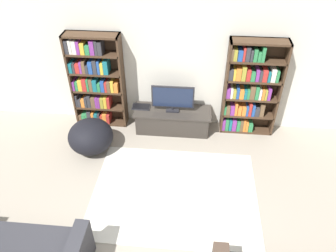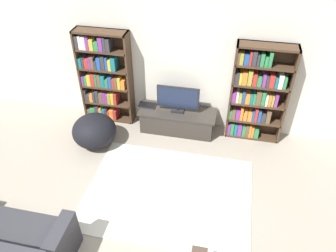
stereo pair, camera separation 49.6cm
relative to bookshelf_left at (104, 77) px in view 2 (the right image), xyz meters
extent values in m
cube|color=silver|center=(1.44, 0.18, 0.38)|extent=(8.80, 0.06, 2.60)
cube|color=#422D1E|center=(-0.43, -0.02, 0.00)|extent=(0.04, 0.30, 1.84)
cube|color=#422D1E|center=(0.52, -0.02, 0.00)|extent=(0.04, 0.30, 1.84)
cube|color=#422D1E|center=(0.05, 0.11, 0.00)|extent=(0.99, 0.04, 1.84)
cube|color=#422D1E|center=(0.05, -0.02, 0.91)|extent=(0.99, 0.30, 0.04)
cube|color=#422D1E|center=(0.05, -0.02, -0.90)|extent=(0.95, 0.30, 0.04)
cube|color=brown|center=(-0.38, -0.03, -0.79)|extent=(0.06, 0.24, 0.17)
cube|color=#2D7F47|center=(-0.31, -0.03, -0.79)|extent=(0.06, 0.24, 0.19)
cube|color=#2D7F47|center=(-0.26, -0.03, -0.78)|extent=(0.04, 0.24, 0.20)
cube|color=#333338|center=(-0.20, -0.03, -0.76)|extent=(0.07, 0.24, 0.25)
cube|color=orange|center=(-0.13, -0.03, -0.77)|extent=(0.05, 0.24, 0.22)
cube|color=#196B75|center=(-0.06, -0.03, -0.78)|extent=(0.07, 0.24, 0.20)
cube|color=#333338|center=(0.00, -0.03, -0.78)|extent=(0.04, 0.24, 0.21)
cube|color=#B72D28|center=(0.04, -0.03, -0.79)|extent=(0.04, 0.24, 0.17)
cube|color=orange|center=(0.11, -0.03, -0.78)|extent=(0.08, 0.24, 0.21)
cube|color=#B72D28|center=(0.18, -0.03, -0.78)|extent=(0.06, 0.24, 0.20)
cube|color=#422D1E|center=(0.05, -0.02, -0.53)|extent=(0.95, 0.30, 0.04)
cube|color=#333338|center=(-0.39, -0.03, -0.39)|extent=(0.04, 0.24, 0.25)
cube|color=#333338|center=(-0.34, -0.03, -0.43)|extent=(0.05, 0.24, 0.17)
cube|color=orange|center=(-0.27, -0.03, -0.43)|extent=(0.07, 0.24, 0.17)
cube|color=#333338|center=(-0.21, -0.03, -0.41)|extent=(0.05, 0.24, 0.21)
cube|color=#333338|center=(-0.15, -0.03, -0.39)|extent=(0.06, 0.24, 0.25)
cube|color=brown|center=(-0.07, -0.03, -0.40)|extent=(0.08, 0.24, 0.22)
cube|color=#7F338C|center=(0.00, -0.03, -0.40)|extent=(0.04, 0.24, 0.22)
cube|color=#7F338C|center=(0.04, -0.03, -0.41)|extent=(0.04, 0.24, 0.21)
cube|color=#9E9333|center=(0.10, -0.03, -0.40)|extent=(0.06, 0.24, 0.21)
cube|color=gold|center=(0.17, -0.03, -0.40)|extent=(0.06, 0.24, 0.23)
cube|color=#B72D28|center=(0.23, -0.03, -0.40)|extent=(0.05, 0.24, 0.23)
cube|color=#422D1E|center=(0.05, -0.02, -0.16)|extent=(0.95, 0.30, 0.04)
cube|color=#7F338C|center=(-0.39, -0.03, -0.05)|extent=(0.05, 0.24, 0.18)
cube|color=#2D7F47|center=(-0.33, -0.03, -0.06)|extent=(0.05, 0.24, 0.18)
cube|color=gold|center=(-0.26, -0.03, -0.04)|extent=(0.07, 0.24, 0.21)
cube|color=#B72D28|center=(-0.18, -0.03, -0.02)|extent=(0.08, 0.24, 0.24)
cube|color=#2D7F47|center=(-0.12, -0.03, -0.02)|extent=(0.04, 0.24, 0.24)
cube|color=brown|center=(-0.06, -0.03, -0.02)|extent=(0.06, 0.24, 0.24)
cube|color=#196B75|center=(0.02, -0.03, -0.03)|extent=(0.08, 0.24, 0.23)
cube|color=#2D7F47|center=(0.09, -0.03, -0.06)|extent=(0.06, 0.24, 0.17)
cube|color=#234C99|center=(0.16, -0.03, -0.04)|extent=(0.07, 0.24, 0.22)
cube|color=#B72D28|center=(0.22, -0.03, -0.05)|extent=(0.04, 0.24, 0.19)
cube|color=brown|center=(0.27, -0.03, -0.04)|extent=(0.06, 0.24, 0.21)
cube|color=gold|center=(0.34, -0.03, -0.03)|extent=(0.05, 0.24, 0.22)
cube|color=orange|center=(0.41, -0.03, -0.05)|extent=(0.07, 0.24, 0.18)
cube|color=#422D1E|center=(0.05, -0.02, 0.21)|extent=(0.95, 0.30, 0.04)
cube|color=#196B75|center=(-0.38, -0.03, 0.32)|extent=(0.07, 0.24, 0.18)
cube|color=#333338|center=(-0.32, -0.03, 0.32)|extent=(0.04, 0.24, 0.18)
cube|color=#B72D28|center=(-0.25, -0.03, 0.31)|extent=(0.08, 0.24, 0.18)
cube|color=#7F338C|center=(-0.19, -0.03, 0.33)|extent=(0.04, 0.24, 0.21)
cube|color=brown|center=(-0.13, -0.03, 0.34)|extent=(0.06, 0.24, 0.23)
cube|color=#333338|center=(-0.08, -0.03, 0.30)|extent=(0.05, 0.24, 0.16)
cube|color=#234C99|center=(-0.01, -0.03, 0.34)|extent=(0.07, 0.24, 0.23)
cube|color=#333338|center=(0.07, -0.03, 0.35)|extent=(0.07, 0.24, 0.25)
cube|color=#234C99|center=(0.14, -0.03, 0.35)|extent=(0.04, 0.24, 0.24)
cube|color=gold|center=(0.19, -0.03, 0.33)|extent=(0.05, 0.24, 0.21)
cube|color=#196B75|center=(0.27, -0.03, 0.35)|extent=(0.08, 0.24, 0.25)
cube|color=#422D1E|center=(0.05, -0.02, 0.57)|extent=(0.95, 0.30, 0.04)
cube|color=#333338|center=(-0.38, -0.03, 0.71)|extent=(0.07, 0.24, 0.24)
cube|color=silver|center=(-0.31, -0.03, 0.71)|extent=(0.05, 0.24, 0.24)
cube|color=silver|center=(-0.24, -0.03, 0.71)|extent=(0.08, 0.24, 0.23)
cube|color=#7F338C|center=(-0.17, -0.03, 0.71)|extent=(0.06, 0.24, 0.23)
cube|color=gold|center=(-0.10, -0.03, 0.69)|extent=(0.07, 0.24, 0.20)
cube|color=#2D7F47|center=(-0.01, -0.03, 0.68)|extent=(0.08, 0.24, 0.17)
cube|color=#7F338C|center=(0.07, -0.03, 0.72)|extent=(0.08, 0.24, 0.25)
cube|color=#333338|center=(0.14, -0.03, 0.72)|extent=(0.04, 0.24, 0.25)
cube|color=#333338|center=(0.21, -0.03, 0.71)|extent=(0.07, 0.24, 0.24)
cube|color=#422D1E|center=(2.40, -0.02, 0.00)|extent=(0.04, 0.30, 1.84)
cube|color=#422D1E|center=(3.35, -0.02, 0.00)|extent=(0.04, 0.30, 1.84)
cube|color=#422D1E|center=(2.87, 0.11, 0.00)|extent=(0.99, 0.04, 1.84)
cube|color=#422D1E|center=(2.87, -0.02, 0.91)|extent=(0.99, 0.30, 0.04)
cube|color=#422D1E|center=(2.87, -0.02, -0.90)|extent=(0.95, 0.30, 0.04)
cube|color=#7F338C|center=(2.45, -0.03, -0.77)|extent=(0.06, 0.24, 0.23)
cube|color=#2D7F47|center=(2.51, -0.03, -0.76)|extent=(0.06, 0.24, 0.24)
cube|color=#196B75|center=(2.58, -0.03, -0.77)|extent=(0.05, 0.24, 0.23)
cube|color=#7F338C|center=(2.65, -0.03, -0.76)|extent=(0.08, 0.24, 0.23)
cube|color=#2D7F47|center=(2.73, -0.03, -0.78)|extent=(0.06, 0.24, 0.21)
cube|color=brown|center=(2.79, -0.03, -0.76)|extent=(0.05, 0.24, 0.23)
cube|color=orange|center=(2.84, -0.03, -0.76)|extent=(0.04, 0.24, 0.23)
cube|color=orange|center=(2.89, -0.03, -0.78)|extent=(0.04, 0.24, 0.20)
cube|color=#2D7F47|center=(2.96, -0.03, -0.80)|extent=(0.08, 0.24, 0.17)
cube|color=#422D1E|center=(2.87, -0.02, -0.53)|extent=(0.95, 0.30, 0.04)
cube|color=#2D7F47|center=(2.44, -0.03, -0.42)|extent=(0.04, 0.24, 0.17)
cube|color=brown|center=(2.50, -0.03, -0.43)|extent=(0.07, 0.24, 0.17)
cube|color=#7F338C|center=(2.57, -0.03, -0.43)|extent=(0.07, 0.24, 0.17)
cube|color=orange|center=(2.64, -0.03, -0.39)|extent=(0.05, 0.24, 0.24)
cube|color=orange|center=(2.70, -0.03, -0.43)|extent=(0.07, 0.24, 0.17)
cube|color=orange|center=(2.78, -0.03, -0.43)|extent=(0.07, 0.24, 0.17)
cube|color=#234C99|center=(2.84, -0.03, -0.42)|extent=(0.04, 0.24, 0.19)
cube|color=#B72D28|center=(2.89, -0.03, -0.38)|extent=(0.05, 0.24, 0.26)
cube|color=#234C99|center=(2.95, -0.03, -0.40)|extent=(0.05, 0.24, 0.22)
cube|color=#333338|center=(3.03, -0.03, -0.43)|extent=(0.08, 0.24, 0.17)
cube|color=brown|center=(3.11, -0.03, -0.39)|extent=(0.07, 0.24, 0.25)
cube|color=#422D1E|center=(2.87, -0.02, -0.16)|extent=(0.95, 0.30, 0.04)
cube|color=#7F338C|center=(2.45, -0.03, -0.05)|extent=(0.07, 0.24, 0.19)
cube|color=silver|center=(2.52, -0.03, -0.05)|extent=(0.04, 0.24, 0.18)
cube|color=#9E9333|center=(2.57, -0.03, -0.06)|extent=(0.05, 0.24, 0.16)
cube|color=#234C99|center=(2.62, -0.03, -0.04)|extent=(0.05, 0.24, 0.20)
cube|color=orange|center=(2.69, -0.03, -0.06)|extent=(0.08, 0.24, 0.16)
cube|color=#196B75|center=(2.76, -0.03, -0.06)|extent=(0.05, 0.24, 0.17)
cube|color=#2D7F47|center=(2.81, -0.03, -0.05)|extent=(0.04, 0.24, 0.18)
cube|color=brown|center=(2.88, -0.03, -0.02)|extent=(0.08, 0.24, 0.25)
cube|color=#2D7F47|center=(2.96, -0.03, -0.02)|extent=(0.06, 0.24, 0.25)
cube|color=silver|center=(3.02, -0.03, -0.05)|extent=(0.04, 0.24, 0.19)
cube|color=orange|center=(3.07, -0.03, -0.05)|extent=(0.04, 0.24, 0.19)
cube|color=#9E9333|center=(3.12, -0.03, -0.05)|extent=(0.04, 0.24, 0.19)
cube|color=#7F338C|center=(3.17, -0.03, -0.03)|extent=(0.05, 0.24, 0.22)
cube|color=#422D1E|center=(2.87, -0.02, 0.21)|extent=(0.95, 0.30, 0.04)
cube|color=#333338|center=(2.46, -0.03, 0.32)|extent=(0.08, 0.24, 0.20)
cube|color=gold|center=(2.52, -0.03, 0.32)|extent=(0.04, 0.24, 0.19)
cube|color=orange|center=(2.59, -0.03, 0.33)|extent=(0.08, 0.24, 0.21)
cube|color=#9E9333|center=(2.67, -0.03, 0.35)|extent=(0.07, 0.24, 0.26)
cube|color=#B72D28|center=(2.76, -0.03, 0.32)|extent=(0.07, 0.24, 0.20)
cube|color=#2D7F47|center=(2.83, -0.03, 0.31)|extent=(0.07, 0.24, 0.16)
cube|color=#7F338C|center=(2.91, -0.03, 0.33)|extent=(0.06, 0.24, 0.21)
cube|color=#333338|center=(2.97, -0.03, 0.32)|extent=(0.05, 0.24, 0.19)
cube|color=#B72D28|center=(3.04, -0.03, 0.33)|extent=(0.08, 0.24, 0.21)
cube|color=#196B75|center=(3.11, -0.03, 0.31)|extent=(0.04, 0.24, 0.17)
cube|color=silver|center=(3.17, -0.03, 0.34)|extent=(0.08, 0.24, 0.23)
cube|color=#2D7F47|center=(3.24, -0.03, 0.33)|extent=(0.05, 0.24, 0.21)
cube|color=#422D1E|center=(2.87, -0.02, 0.57)|extent=(0.95, 0.30, 0.04)
cube|color=brown|center=(2.44, -0.03, 0.69)|extent=(0.04, 0.24, 0.20)
cube|color=#9E9333|center=(2.49, -0.03, 0.69)|extent=(0.06, 0.24, 0.19)
cube|color=#234C99|center=(2.57, -0.03, 0.68)|extent=(0.08, 0.24, 0.18)
cube|color=#B72D28|center=(2.63, -0.03, 0.71)|extent=(0.04, 0.24, 0.23)
cube|color=#333338|center=(2.69, -0.03, 0.71)|extent=(0.07, 0.24, 0.24)
cube|color=#333338|center=(2.76, -0.03, 0.69)|extent=(0.04, 0.24, 0.19)
cube|color=#2D7F47|center=(2.82, -0.03, 0.70)|extent=(0.06, 0.24, 0.21)
cube|color=#2D7F47|center=(2.88, -0.03, 0.68)|extent=(0.05, 0.24, 0.17)
cube|color=#2D7F47|center=(2.94, -0.03, 0.72)|extent=(0.05, 0.24, 0.26)
cube|color=#332D28|center=(1.46, -0.14, -0.71)|extent=(1.36, 0.50, 0.41)
cube|color=#332D28|center=(1.46, -0.14, -0.49)|extent=(1.45, 0.53, 0.04)
cube|color=black|center=(1.46, -0.14, -0.46)|extent=(0.24, 0.16, 0.03)
cylinder|color=black|center=(1.46, -0.14, -0.42)|extent=(0.04, 0.04, 0.05)
cube|color=black|center=(1.46, -0.14, -0.17)|extent=(0.78, 0.04, 0.44)
cube|color=#19233D|center=(1.46, -0.16, -0.17)|extent=(0.73, 0.00, 0.40)
cube|color=#28282D|center=(0.85, -0.09, -0.46)|extent=(0.34, 0.21, 0.02)
cube|color=black|center=(0.85, -0.09, -0.45)|extent=(0.32, 0.20, 0.00)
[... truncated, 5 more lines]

